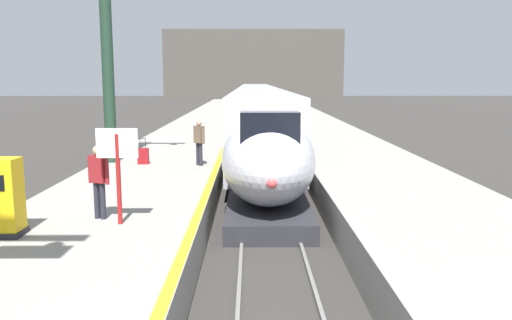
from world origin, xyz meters
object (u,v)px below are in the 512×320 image
object	(u,v)px
station_column_mid	(105,13)
ticket_machine_yellow	(2,200)
highspeed_train_main	(258,109)
departure_info_board	(118,157)
rolling_suitcase	(143,156)
passenger_near_edge	(199,139)
passenger_mid_platform	(99,176)

from	to	relation	value
station_column_mid	ticket_machine_yellow	bearing A→B (deg)	-87.91
highspeed_train_main	ticket_machine_yellow	distance (m)	30.00
station_column_mid	ticket_machine_yellow	world-z (taller)	station_column_mid
highspeed_train_main	departure_info_board	xyz separation A→B (m)	(-3.40, -28.63, 0.59)
highspeed_train_main	departure_info_board	distance (m)	28.83
highspeed_train_main	rolling_suitcase	xyz separation A→B (m)	(-4.57, -20.41, -0.61)
passenger_near_edge	passenger_mid_platform	bearing A→B (deg)	-101.73
highspeed_train_main	departure_info_board	bearing A→B (deg)	-96.78
ticket_machine_yellow	departure_info_board	world-z (taller)	departure_info_board
highspeed_train_main	passenger_near_edge	bearing A→B (deg)	-96.66
station_column_mid	passenger_near_edge	world-z (taller)	station_column_mid
highspeed_train_main	station_column_mid	size ratio (longest dim) A/B	6.01
passenger_near_edge	passenger_mid_platform	world-z (taller)	same
departure_info_board	passenger_near_edge	bearing A→B (deg)	82.91
rolling_suitcase	passenger_near_edge	bearing A→B (deg)	-9.01
highspeed_train_main	departure_info_board	world-z (taller)	highspeed_train_main
passenger_near_edge	ticket_machine_yellow	world-z (taller)	passenger_near_edge
passenger_near_edge	ticket_machine_yellow	xyz separation A→B (m)	(-3.13, -8.73, -0.25)
highspeed_train_main	station_column_mid	world-z (taller)	station_column_mid
passenger_near_edge	ticket_machine_yellow	distance (m)	9.28
highspeed_train_main	rolling_suitcase	world-z (taller)	highspeed_train_main
highspeed_train_main	passenger_mid_platform	size ratio (longest dim) A/B	33.07
station_column_mid	departure_info_board	size ratio (longest dim) A/B	4.39
highspeed_train_main	passenger_mid_platform	xyz separation A→B (m)	(-3.97, -28.18, 0.08)
passenger_mid_platform	rolling_suitcase	xyz separation A→B (m)	(-0.60, 7.78, -0.69)
passenger_near_edge	departure_info_board	distance (m)	7.95
passenger_near_edge	passenger_mid_platform	xyz separation A→B (m)	(-1.54, -7.44, 0.00)
station_column_mid	passenger_mid_platform	world-z (taller)	station_column_mid
highspeed_train_main	departure_info_board	size ratio (longest dim) A/B	26.36
departure_info_board	ticket_machine_yellow	bearing A→B (deg)	-158.22
departure_info_board	station_column_mid	bearing A→B (deg)	105.95
rolling_suitcase	ticket_machine_yellow	size ratio (longest dim) A/B	0.61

